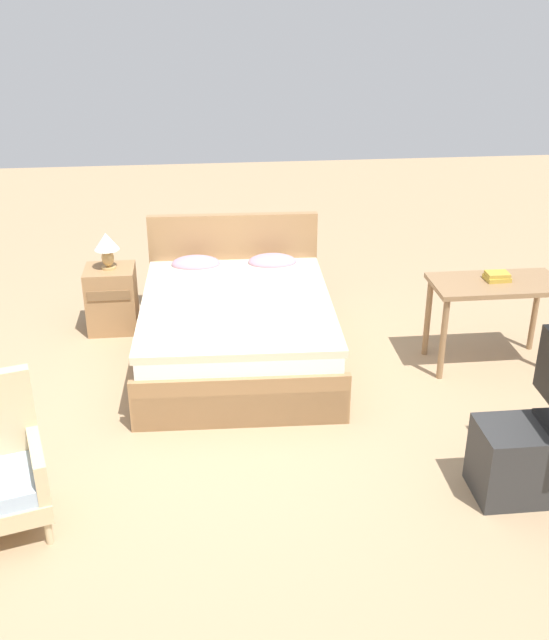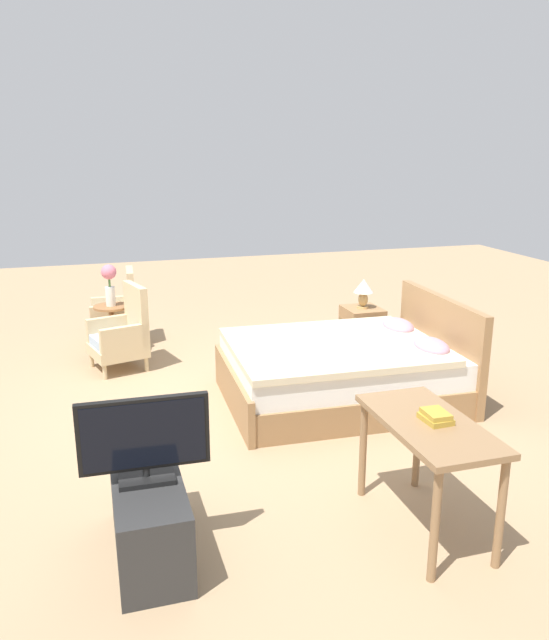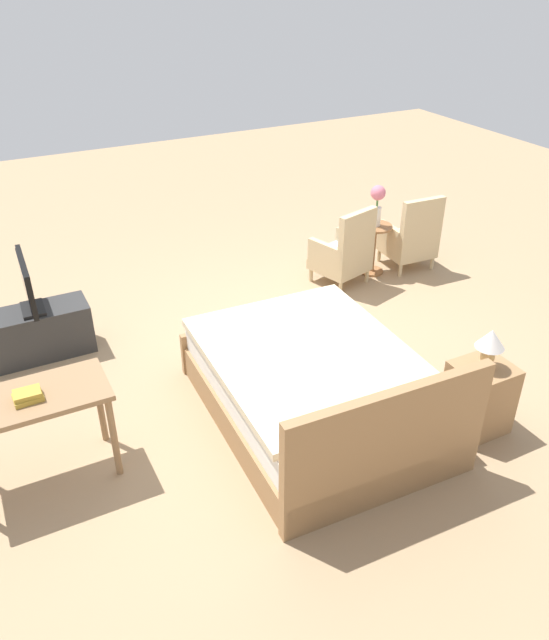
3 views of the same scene
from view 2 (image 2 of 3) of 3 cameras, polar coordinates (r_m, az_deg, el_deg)
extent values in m
plane|color=#A38460|center=(5.96, -2.70, -7.65)|extent=(16.00, 16.00, 0.00)
cube|color=#997047|center=(6.02, 5.99, -6.05)|extent=(1.62, 2.19, 0.28)
cube|color=white|center=(5.93, 6.06, -3.72)|extent=(1.55, 2.10, 0.24)
cube|color=beige|center=(5.85, 5.32, -2.40)|extent=(1.59, 1.93, 0.06)
cube|color=#997047|center=(6.33, 14.83, -2.15)|extent=(1.58, 0.14, 0.96)
cube|color=#997047|center=(5.73, -3.82, -6.48)|extent=(1.58, 0.12, 0.40)
ellipsoid|color=#B28499|center=(6.46, 11.24, -0.53)|extent=(0.45, 0.30, 0.14)
ellipsoid|color=#B28499|center=(5.87, 14.16, -2.35)|extent=(0.45, 0.30, 0.14)
cylinder|color=#CCB284|center=(8.17, -16.03, -1.17)|extent=(0.04, 0.04, 0.16)
cylinder|color=#CCB284|center=(7.73, -16.12, -2.13)|extent=(0.04, 0.04, 0.16)
cylinder|color=#CCB284|center=(8.16, -12.81, -0.97)|extent=(0.04, 0.04, 0.16)
cylinder|color=#CCB284|center=(7.72, -12.71, -1.91)|extent=(0.04, 0.04, 0.16)
cube|color=#CCB284|center=(7.90, -14.49, -0.56)|extent=(0.56, 0.56, 0.12)
cube|color=#A3B7CC|center=(7.88, -14.54, 0.21)|extent=(0.52, 0.52, 0.10)
cube|color=#CCB284|center=(7.81, -12.99, 2.23)|extent=(0.54, 0.11, 0.64)
cube|color=#CCB284|center=(8.08, -14.58, 1.18)|extent=(0.09, 0.52, 0.26)
cube|color=#CCB284|center=(7.63, -14.58, 0.33)|extent=(0.09, 0.52, 0.26)
cylinder|color=#CCB284|center=(7.18, -16.37, -3.51)|extent=(0.04, 0.04, 0.16)
cylinder|color=#CCB284|center=(6.76, -15.26, -4.62)|extent=(0.04, 0.04, 0.16)
cylinder|color=#CCB284|center=(7.30, -12.92, -2.93)|extent=(0.04, 0.04, 0.16)
cylinder|color=#CCB284|center=(6.89, -11.61, -3.98)|extent=(0.04, 0.04, 0.16)
cube|color=#CCB284|center=(6.99, -14.12, -2.66)|extent=(0.67, 0.67, 0.12)
cube|color=#A3B7CC|center=(6.95, -14.18, -1.80)|extent=(0.61, 0.61, 0.10)
cube|color=#CCB284|center=(6.95, -12.53, 0.62)|extent=(0.54, 0.22, 0.64)
cube|color=#CCB284|center=(7.15, -14.82, -0.70)|extent=(0.21, 0.51, 0.26)
cube|color=#CCB284|center=(6.72, -13.58, -1.66)|extent=(0.21, 0.51, 0.26)
cylinder|color=#936038|center=(7.51, -14.40, -3.08)|extent=(0.28, 0.28, 0.03)
cylinder|color=#936038|center=(7.42, -14.55, -0.97)|extent=(0.06, 0.06, 0.55)
cylinder|color=#936038|center=(7.35, -14.70, 1.18)|extent=(0.40, 0.40, 0.02)
cylinder|color=silver|center=(7.32, -14.77, 2.11)|extent=(0.11, 0.11, 0.22)
cylinder|color=#477538|center=(7.28, -14.86, 3.33)|extent=(0.02, 0.02, 0.10)
sphere|color=#DB7084|center=(7.26, -14.92, 4.27)|extent=(0.17, 0.17, 0.17)
cube|color=#997047|center=(7.19, 7.99, -1.18)|extent=(0.44, 0.40, 0.59)
cube|color=brown|center=(7.07, 6.51, -0.40)|extent=(0.37, 0.01, 0.09)
cylinder|color=tan|center=(7.11, 8.08, 1.18)|extent=(0.13, 0.13, 0.02)
ellipsoid|color=tan|center=(7.08, 8.11, 1.89)|extent=(0.11, 0.11, 0.16)
cone|color=silver|center=(7.05, 8.15, 3.11)|extent=(0.22, 0.22, 0.15)
cube|color=#2D2D2D|center=(3.92, -11.39, -17.22)|extent=(0.96, 0.40, 0.49)
cube|color=black|center=(3.79, -11.61, -13.94)|extent=(0.21, 0.33, 0.03)
cylinder|color=black|center=(3.77, -11.64, -13.41)|extent=(0.04, 0.04, 0.05)
cube|color=black|center=(3.66, -11.85, -10.12)|extent=(0.07, 0.74, 0.43)
cube|color=black|center=(3.64, -11.82, -10.29)|extent=(0.03, 0.69, 0.39)
cylinder|color=#8E6B47|center=(4.41, 8.10, -11.60)|extent=(0.05, 0.05, 0.70)
cylinder|color=#8E6B47|center=(3.69, 14.45, -17.78)|extent=(0.05, 0.05, 0.70)
cylinder|color=#8E6B47|center=(4.58, 12.96, -10.73)|extent=(0.05, 0.05, 0.70)
cylinder|color=#8E6B47|center=(3.90, 19.98, -16.30)|extent=(0.05, 0.05, 0.70)
cube|color=#8E6B47|center=(3.96, 13.96, -9.23)|extent=(1.04, 0.52, 0.04)
cube|color=#B79333|center=(3.96, 14.51, -8.74)|extent=(0.20, 0.16, 0.03)
cube|color=#B79333|center=(3.94, 14.55, -8.30)|extent=(0.18, 0.14, 0.03)
camera|label=1|loc=(6.46, -51.25, 15.91)|focal=42.00mm
camera|label=3|loc=(6.49, 48.19, 19.55)|focal=35.00mm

